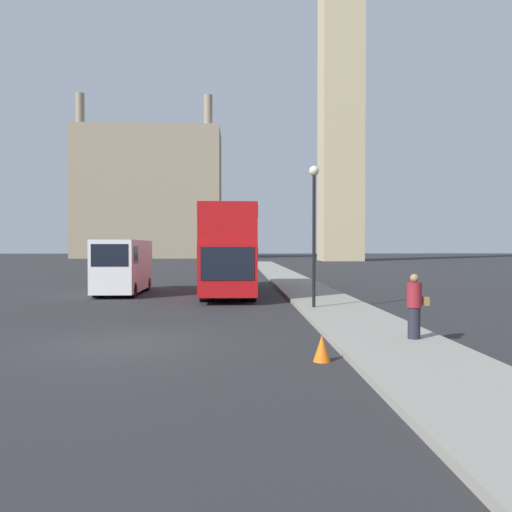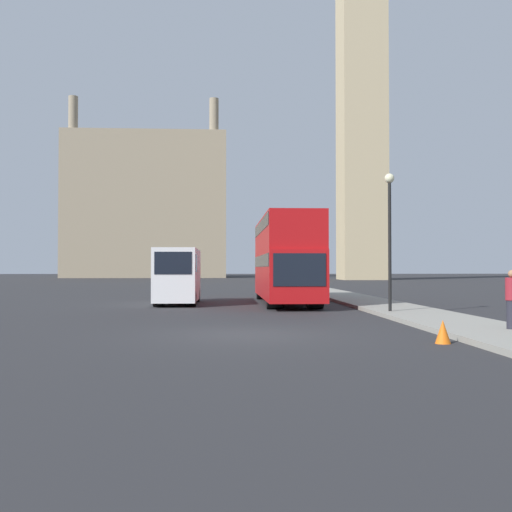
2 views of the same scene
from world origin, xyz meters
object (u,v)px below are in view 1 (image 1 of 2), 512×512
(pedestrian, at_px, (415,306))
(street_lamp, at_px, (314,213))
(white_van, at_px, (123,265))
(clock_tower, at_px, (341,34))
(red_double_decker_bus, at_px, (229,247))

(pedestrian, relative_size, street_lamp, 0.30)
(white_van, height_order, pedestrian, white_van)
(clock_tower, relative_size, red_double_decker_bus, 6.58)
(street_lamp, bearing_deg, clock_tower, 77.30)
(red_double_decker_bus, bearing_deg, pedestrian, -70.90)
(clock_tower, bearing_deg, pedestrian, -100.42)
(red_double_decker_bus, relative_size, white_van, 2.01)
(white_van, relative_size, street_lamp, 1.06)
(pedestrian, bearing_deg, clock_tower, 79.58)
(red_double_decker_bus, height_order, street_lamp, street_lamp)
(red_double_decker_bus, distance_m, street_lamp, 7.85)
(white_van, distance_m, street_lamp, 11.03)
(white_van, height_order, street_lamp, street_lamp)
(clock_tower, distance_m, red_double_decker_bus, 67.59)
(red_double_decker_bus, xyz_separation_m, pedestrian, (4.62, -13.34, -1.40))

